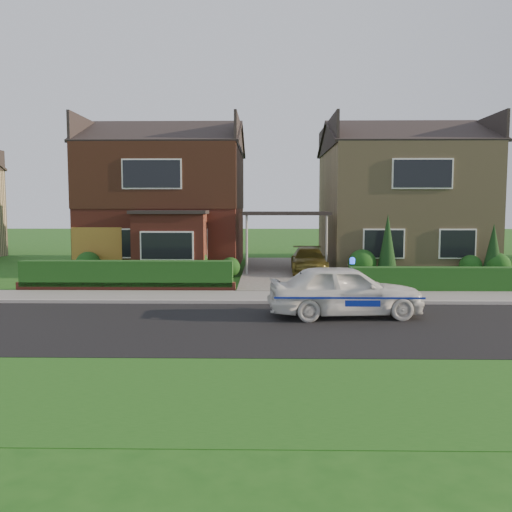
{
  "coord_description": "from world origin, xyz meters",
  "views": [
    {
      "loc": [
        -0.9,
        -13.44,
        3.0
      ],
      "look_at": [
        -1.2,
        3.5,
        1.45
      ],
      "focal_mm": 38.0,
      "sensor_mm": 36.0,
      "label": 1
    }
  ],
  "objects": [
    {
      "name": "shrub_right_near",
      "position": [
        3.2,
        9.4,
        0.6
      ],
      "size": [
        1.2,
        1.2,
        1.2
      ],
      "primitive_type": "sphere",
      "color": "#123A13",
      "rests_on": "ground"
    },
    {
      "name": "potted_plant_c",
      "position": [
        -2.5,
        7.73,
        0.42
      ],
      "size": [
        0.57,
        0.57,
        0.83
      ],
      "primitive_type": "imported",
      "rotation": [
        0.0,
        0.0,
        1.83
      ],
      "color": "gray",
      "rests_on": "ground"
    },
    {
      "name": "shrub_right_mid",
      "position": [
        7.8,
        9.5,
        0.48
      ],
      "size": [
        0.96,
        0.96,
        0.96
      ],
      "primitive_type": "sphere",
      "color": "#123A13",
      "rests_on": "ground"
    },
    {
      "name": "driveway",
      "position": [
        0.0,
        11.0,
        0.06
      ],
      "size": [
        3.8,
        12.0,
        0.12
      ],
      "primitive_type": "cube",
      "color": "#666059",
      "rests_on": "ground"
    },
    {
      "name": "shrub_left_far",
      "position": [
        -8.5,
        9.5,
        0.54
      ],
      "size": [
        1.08,
        1.08,
        1.08
      ],
      "primitive_type": "sphere",
      "color": "#123A13",
      "rests_on": "ground"
    },
    {
      "name": "conifer_b",
      "position": [
        8.6,
        9.2,
        1.1
      ],
      "size": [
        0.9,
        0.9,
        2.2
      ],
      "primitive_type": "cone",
      "color": "black",
      "rests_on": "ground"
    },
    {
      "name": "hedge_left",
      "position": [
        -5.8,
        5.45,
        0.0
      ],
      "size": [
        7.5,
        0.55,
        0.9
      ],
      "primitive_type": "cube",
      "color": "#123A13",
      "rests_on": "ground"
    },
    {
      "name": "dwarf_wall",
      "position": [
        -5.8,
        5.3,
        0.18
      ],
      "size": [
        7.7,
        0.25,
        0.36
      ],
      "primitive_type": "cube",
      "color": "maroon",
      "rests_on": "ground"
    },
    {
      "name": "potted_plant_b",
      "position": [
        -3.45,
        7.99,
        0.42
      ],
      "size": [
        0.6,
        0.57,
        0.85
      ],
      "primitive_type": "imported",
      "rotation": [
        0.0,
        0.0,
        0.97
      ],
      "color": "gray",
      "rests_on": "ground"
    },
    {
      "name": "potted_plant_a",
      "position": [
        -4.66,
        6.0,
        0.38
      ],
      "size": [
        0.42,
        0.29,
        0.76
      ],
      "primitive_type": "imported",
      "rotation": [
        0.0,
        0.0,
        -0.06
      ],
      "color": "gray",
      "rests_on": "ground"
    },
    {
      "name": "carport_link",
      "position": [
        0.0,
        10.95,
        2.66
      ],
      "size": [
        3.8,
        3.0,
        2.77
      ],
      "color": "black",
      "rests_on": "ground"
    },
    {
      "name": "hedge_right",
      "position": [
        5.8,
        5.35,
        0.0
      ],
      "size": [
        7.5,
        0.55,
        0.8
      ],
      "primitive_type": "cube",
      "color": "#123A13",
      "rests_on": "ground"
    },
    {
      "name": "police_car",
      "position": [
        1.27,
        1.2,
        0.71
      ],
      "size": [
        3.83,
        4.31,
        1.59
      ],
      "rotation": [
        0.0,
        0.0,
        1.66
      ],
      "color": "silver",
      "rests_on": "ground"
    },
    {
      "name": "kerb",
      "position": [
        0.0,
        3.05,
        0.06
      ],
      "size": [
        60.0,
        0.16,
        0.12
      ],
      "primitive_type": "cube",
      "color": "#9E9993",
      "rests_on": "ground"
    },
    {
      "name": "shrub_left_near",
      "position": [
        -2.4,
        9.6,
        0.42
      ],
      "size": [
        0.84,
        0.84,
        0.84
      ],
      "primitive_type": "sphere",
      "color": "#123A13",
      "rests_on": "ground"
    },
    {
      "name": "grass_verge",
      "position": [
        0.0,
        -5.0,
        0.0
      ],
      "size": [
        60.0,
        4.0,
        0.01
      ],
      "primitive_type": "cube",
      "color": "#1C5015",
      "rests_on": "ground"
    },
    {
      "name": "road",
      "position": [
        0.0,
        0.0,
        0.0
      ],
      "size": [
        60.0,
        6.0,
        0.02
      ],
      "primitive_type": "cube",
      "color": "black",
      "rests_on": "ground"
    },
    {
      "name": "garage_door",
      "position": [
        -8.25,
        9.96,
        1.05
      ],
      "size": [
        2.2,
        0.1,
        2.1
      ],
      "primitive_type": "cube",
      "color": "brown",
      "rests_on": "ground"
    },
    {
      "name": "shrub_right_far",
      "position": [
        8.8,
        9.2,
        0.54
      ],
      "size": [
        1.08,
        1.08,
        1.08
      ],
      "primitive_type": "sphere",
      "color": "#123A13",
      "rests_on": "ground"
    },
    {
      "name": "house_right",
      "position": [
        5.8,
        13.99,
        3.66
      ],
      "size": [
        7.5,
        8.06,
        7.25
      ],
      "color": "#917F58",
      "rests_on": "ground"
    },
    {
      "name": "driveway_car",
      "position": [
        1.0,
        10.1,
        0.66
      ],
      "size": [
        1.63,
        3.79,
        1.09
      ],
      "primitive_type": "imported",
      "rotation": [
        0.0,
        0.0,
        -0.03
      ],
      "color": "brown",
      "rests_on": "driveway"
    },
    {
      "name": "house_left",
      "position": [
        -5.78,
        13.9,
        3.81
      ],
      "size": [
        7.5,
        9.53,
        7.25
      ],
      "color": "maroon",
      "rests_on": "ground"
    },
    {
      "name": "sidewalk",
      "position": [
        0.0,
        4.1,
        0.05
      ],
      "size": [
        60.0,
        2.0,
        0.1
      ],
      "primitive_type": "cube",
      "color": "slate",
      "rests_on": "ground"
    },
    {
      "name": "shrub_left_mid",
      "position": [
        -4.0,
        9.3,
        0.66
      ],
      "size": [
        1.32,
        1.32,
        1.32
      ],
      "primitive_type": "sphere",
      "color": "#123A13",
      "rests_on": "ground"
    },
    {
      "name": "ground",
      "position": [
        0.0,
        0.0,
        0.0
      ],
      "size": [
        120.0,
        120.0,
        0.0
      ],
      "primitive_type": "plane",
      "color": "#1C5015",
      "rests_on": "ground"
    },
    {
      "name": "conifer_a",
      "position": [
        4.2,
        9.2,
        1.3
      ],
      "size": [
        0.9,
        0.9,
        2.6
      ],
      "primitive_type": "cone",
      "color": "black",
      "rests_on": "ground"
    }
  ]
}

